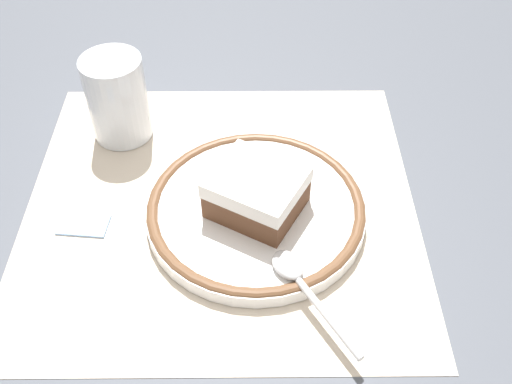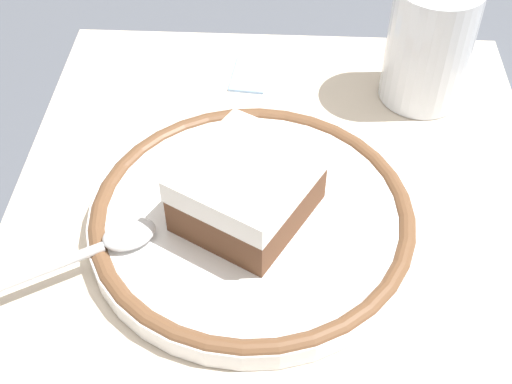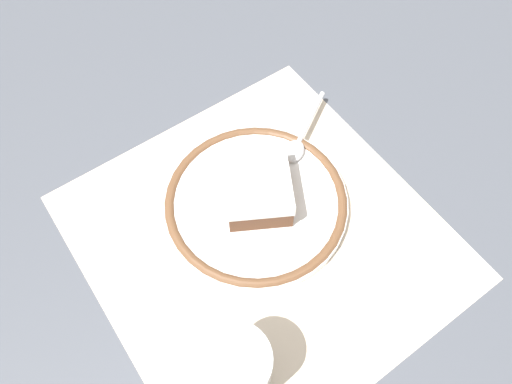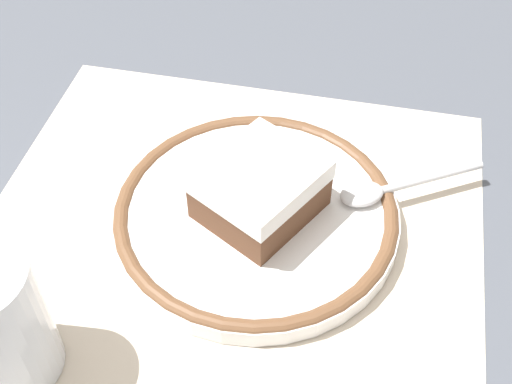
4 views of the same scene
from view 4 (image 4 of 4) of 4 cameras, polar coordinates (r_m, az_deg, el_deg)
The scene contains 5 objects.
ground_plane at distance 0.52m, azimuth -2.82°, elevation -5.36°, with size 2.40×2.40×0.00m, color #4C515B.
placemat at distance 0.52m, azimuth -2.82°, elevation -5.31°, with size 0.40×0.39×0.00m, color beige.
plate at distance 0.53m, azimuth -0.00°, elevation -1.88°, with size 0.22×0.22×0.02m.
cake_slice at distance 0.51m, azimuth 0.35°, elevation 0.24°, with size 0.11×0.11×0.05m.
spoon at distance 0.54m, azimuth 10.56°, elevation 0.24°, with size 0.08×0.12×0.01m.
Camera 4 is at (0.30, 0.09, 0.41)m, focal length 47.52 mm.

